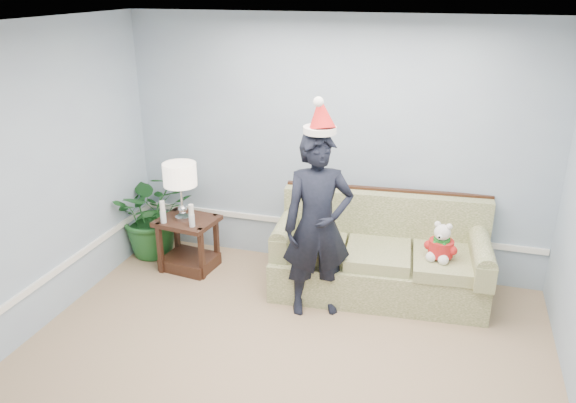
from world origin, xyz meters
The scene contains 10 objects.
room_shell centered at (0.00, 0.00, 1.35)m, with size 4.54×5.04×2.74m.
wainscot_trim centered at (-1.18, 1.18, 0.45)m, with size 4.49×4.99×0.06m.
sofa centered at (0.61, 2.06, 0.35)m, with size 2.18×1.07×0.99m.
side_table centered at (-1.46, 1.93, 0.23)m, with size 0.66×0.58×0.59m.
table_lamp centered at (-1.50, 1.92, 1.06)m, with size 0.35×0.35×0.63m.
candle_pair centered at (-1.49, 1.77, 0.70)m, with size 0.40×0.06×0.24m.
houseplant centered at (-2.00, 2.15, 0.51)m, with size 0.93×0.80×1.03m, color #1E5924.
man centered at (0.09, 1.50, 0.88)m, with size 0.65×0.42×1.77m, color black.
santa_hat centered at (0.09, 1.52, 1.90)m, with size 0.40×0.42×0.34m.
teddy_bear centered at (1.20, 1.89, 0.65)m, with size 0.28×0.29×0.38m.
Camera 1 is at (1.18, -3.08, 2.99)m, focal length 35.00 mm.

